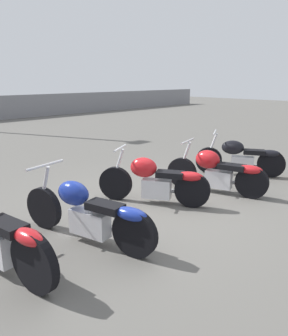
{
  "coord_description": "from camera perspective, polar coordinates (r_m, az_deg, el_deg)",
  "views": [
    {
      "loc": [
        -3.83,
        -3.55,
        2.11
      ],
      "look_at": [
        0.0,
        0.2,
        0.65
      ],
      "focal_mm": 35.0,
      "sensor_mm": 36.0,
      "label": 1
    }
  ],
  "objects": [
    {
      "name": "ground_plane",
      "position": [
        5.63,
        1.46,
        -6.77
      ],
      "size": [
        60.0,
        60.0,
        0.0
      ],
      "primitive_type": "plane",
      "color": "#5B5954"
    },
    {
      "name": "motorcycle_slot_2",
      "position": [
        5.66,
        1.85,
        -2.14
      ],
      "size": [
        1.05,
        1.79,
        0.97
      ],
      "rotation": [
        0.0,
        0.0,
        0.5
      ],
      "color": "black",
      "rests_on": "ground_plane"
    },
    {
      "name": "motorcycle_slot_1",
      "position": [
        4.4,
        -9.86,
        -7.6
      ],
      "size": [
        0.78,
        2.15,
        0.98
      ],
      "rotation": [
        0.0,
        0.0,
        0.23
      ],
      "color": "black",
      "rests_on": "ground_plane"
    },
    {
      "name": "motorcycle_slot_4",
      "position": [
        7.67,
        16.58,
        1.8
      ],
      "size": [
        1.12,
        1.76,
        0.96
      ],
      "rotation": [
        0.0,
        0.0,
        0.5
      ],
      "color": "black",
      "rests_on": "ground_plane"
    },
    {
      "name": "motorcycle_slot_3",
      "position": [
        6.35,
        12.59,
        -0.56
      ],
      "size": [
        0.78,
        1.92,
        0.96
      ],
      "rotation": [
        0.0,
        0.0,
        0.27
      ],
      "color": "black",
      "rests_on": "ground_plane"
    }
  ]
}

